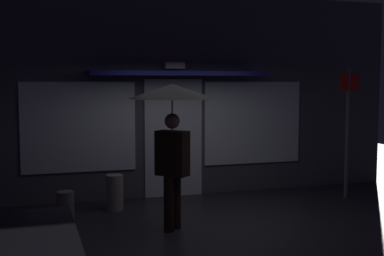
{
  "coord_description": "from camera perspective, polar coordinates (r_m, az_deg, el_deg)",
  "views": [
    {
      "loc": [
        -2.46,
        -6.94,
        2.15
      ],
      "look_at": [
        -0.3,
        0.05,
        1.48
      ],
      "focal_mm": 47.48,
      "sensor_mm": 36.0,
      "label": 1
    }
  ],
  "objects": [
    {
      "name": "ground_plane",
      "position": [
        7.67,
        2.27,
        -11.06
      ],
      "size": [
        18.0,
        18.0,
        0.0
      ],
      "primitive_type": "plane",
      "color": "#26262B"
    },
    {
      "name": "building_facade",
      "position": [
        9.6,
        -2.36,
        3.61
      ],
      "size": [
        9.1,
        1.0,
        3.79
      ],
      "color": "#4C4C56",
      "rests_on": "ground"
    },
    {
      "name": "person_with_umbrella",
      "position": [
        7.25,
        -2.25,
        1.88
      ],
      "size": [
        1.25,
        1.25,
        2.12
      ],
      "rotation": [
        0.0,
        0.0,
        2.34
      ],
      "color": "black",
      "rests_on": "ground"
    },
    {
      "name": "street_sign_post",
      "position": [
        9.73,
        17.08,
        0.3
      ],
      "size": [
        0.4,
        0.07,
        2.39
      ],
      "color": "#595B60",
      "rests_on": "ground"
    },
    {
      "name": "sidewalk_bollard",
      "position": [
        8.66,
        -8.68,
        -7.19
      ],
      "size": [
        0.28,
        0.28,
        0.6
      ],
      "primitive_type": "cylinder",
      "color": "#9E998E",
      "rests_on": "ground"
    },
    {
      "name": "sidewalk_bollard_2",
      "position": [
        8.15,
        -14.03,
        -8.54
      ],
      "size": [
        0.27,
        0.27,
        0.47
      ],
      "primitive_type": "cylinder",
      "color": "slate",
      "rests_on": "ground"
    }
  ]
}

